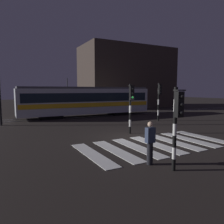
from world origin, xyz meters
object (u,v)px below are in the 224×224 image
traffic_light_kerb_mid_left (177,117)px  tram (87,101)px  traffic_light_corner_far_right (159,96)px  pedestrian_waiting_at_kerb (150,143)px  traffic_light_median_centre (131,101)px

traffic_light_kerb_mid_left → tram: 16.80m
traffic_light_corner_far_right → pedestrian_waiting_at_kerb: (-8.03, -9.18, -1.47)m
traffic_light_kerb_mid_left → tram: (2.83, 16.55, -0.25)m
traffic_light_kerb_mid_left → traffic_light_median_centre: bearing=71.9°
traffic_light_median_centre → traffic_light_kerb_mid_left: (-2.06, -6.30, -0.19)m
tram → pedestrian_waiting_at_kerb: (-3.22, -15.56, -0.87)m
traffic_light_kerb_mid_left → pedestrian_waiting_at_kerb: bearing=111.4°
traffic_light_median_centre → traffic_light_corner_far_right: 6.79m
traffic_light_median_centre → traffic_light_kerb_mid_left: size_ratio=1.09×
tram → pedestrian_waiting_at_kerb: bearing=-101.7°
traffic_light_corner_far_right → tram: (-4.81, 6.38, -0.61)m
traffic_light_median_centre → tram: size_ratio=0.23×
traffic_light_kerb_mid_left → pedestrian_waiting_at_kerb: traffic_light_kerb_mid_left is taller
traffic_light_corner_far_right → tram: bearing=127.0°
traffic_light_median_centre → pedestrian_waiting_at_kerb: size_ratio=1.94×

